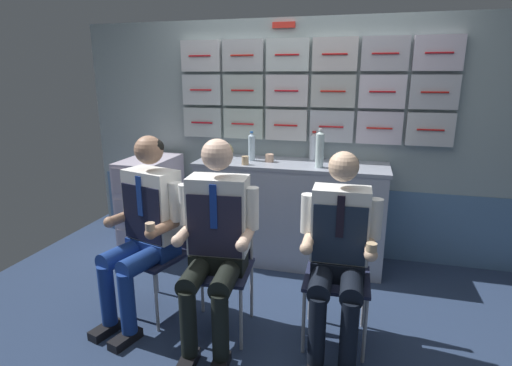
% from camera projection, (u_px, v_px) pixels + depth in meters
% --- Properties ---
extents(ground, '(4.80, 4.80, 0.04)m').
position_uv_depth(ground, '(261.00, 330.00, 2.73)').
color(ground, '#253450').
extents(galley_bulkhead, '(4.20, 0.14, 2.15)m').
position_uv_depth(galley_bulkhead, '(300.00, 136.00, 3.70)').
color(galley_bulkhead, '#8F9FA1').
rests_on(galley_bulkhead, ground).
extents(galley_counter, '(1.68, 0.53, 0.92)m').
position_uv_depth(galley_counter, '(290.00, 212.00, 3.62)').
color(galley_counter, '#A1A8B8').
rests_on(galley_counter, ground).
extents(service_trolley, '(0.40, 0.65, 0.92)m').
position_uv_depth(service_trolley, '(152.00, 203.00, 3.79)').
color(service_trolley, black).
rests_on(service_trolley, ground).
extents(folding_chair_left, '(0.49, 0.49, 0.85)m').
position_uv_depth(folding_chair_left, '(163.00, 239.00, 2.87)').
color(folding_chair_left, '#A8AAAF').
rests_on(folding_chair_left, ground).
extents(crew_member_left, '(0.53, 0.68, 1.28)m').
position_uv_depth(crew_member_left, '(145.00, 222.00, 2.69)').
color(crew_member_left, black).
rests_on(crew_member_left, ground).
extents(folding_chair_center, '(0.43, 0.44, 0.85)m').
position_uv_depth(folding_chair_center, '(223.00, 252.00, 2.67)').
color(folding_chair_center, '#A8AAAF').
rests_on(folding_chair_center, ground).
extents(crew_member_center, '(0.51, 0.65, 1.30)m').
position_uv_depth(crew_member_center, '(216.00, 234.00, 2.47)').
color(crew_member_center, black).
rests_on(crew_member_center, ground).
extents(folding_chair_near_trolley, '(0.41, 0.41, 0.85)m').
position_uv_depth(folding_chair_near_trolley, '(338.00, 259.00, 2.56)').
color(folding_chair_near_trolley, '#A8AAAF').
rests_on(folding_chair_near_trolley, ground).
extents(crew_member_near_trolley, '(0.48, 0.59, 1.24)m').
position_uv_depth(crew_member_near_trolley, '(339.00, 247.00, 2.37)').
color(crew_member_near_trolley, black).
rests_on(crew_member_near_trolley, ground).
extents(water_bottle_tall, '(0.07, 0.07, 0.32)m').
position_uv_depth(water_bottle_tall, '(320.00, 149.00, 3.28)').
color(water_bottle_tall, silver).
rests_on(water_bottle_tall, galley_counter).
extents(water_bottle_clear, '(0.08, 0.08, 0.26)m').
position_uv_depth(water_bottle_clear, '(314.00, 147.00, 3.57)').
color(water_bottle_clear, silver).
rests_on(water_bottle_clear, galley_counter).
extents(water_bottle_short, '(0.06, 0.06, 0.26)m').
position_uv_depth(water_bottle_short, '(252.00, 147.00, 3.56)').
color(water_bottle_short, silver).
rests_on(water_bottle_short, galley_counter).
extents(coffee_cup_white, '(0.07, 0.07, 0.07)m').
position_uv_depth(coffee_cup_white, '(269.00, 158.00, 3.53)').
color(coffee_cup_white, tan).
rests_on(coffee_cup_white, galley_counter).
extents(espresso_cup_small, '(0.06, 0.06, 0.07)m').
position_uv_depth(espresso_cup_small, '(339.00, 164.00, 3.27)').
color(espresso_cup_small, navy).
rests_on(espresso_cup_small, galley_counter).
extents(paper_cup_blue, '(0.06, 0.06, 0.07)m').
position_uv_depth(paper_cup_blue, '(245.00, 160.00, 3.41)').
color(paper_cup_blue, tan).
rests_on(paper_cup_blue, galley_counter).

